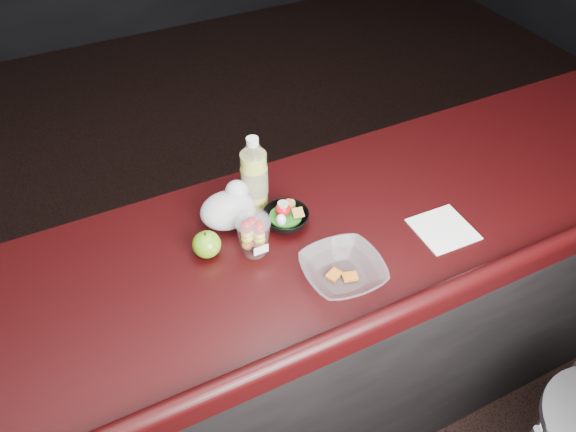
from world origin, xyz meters
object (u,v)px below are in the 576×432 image
(takeout_bowl, at_px, (343,271))
(green_apple, at_px, (207,244))
(fruit_cup, at_px, (254,233))
(snack_bowl, at_px, (285,218))
(lemonade_bottle, at_px, (254,178))

(takeout_bowl, bearing_deg, green_apple, 140.28)
(fruit_cup, distance_m, snack_bowl, 0.14)
(lemonade_bottle, height_order, fruit_cup, lemonade_bottle)
(lemonade_bottle, distance_m, takeout_bowl, 0.39)
(lemonade_bottle, height_order, green_apple, lemonade_bottle)
(green_apple, distance_m, takeout_bowl, 0.38)
(green_apple, xyz_separation_m, snack_bowl, (0.25, 0.01, -0.01))
(fruit_cup, bearing_deg, green_apple, 158.71)
(lemonade_bottle, height_order, takeout_bowl, lemonade_bottle)
(lemonade_bottle, height_order, snack_bowl, lemonade_bottle)
(fruit_cup, relative_size, takeout_bowl, 0.62)
(lemonade_bottle, distance_m, snack_bowl, 0.15)
(green_apple, height_order, snack_bowl, green_apple)
(fruit_cup, height_order, snack_bowl, fruit_cup)
(fruit_cup, relative_size, green_apple, 1.66)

